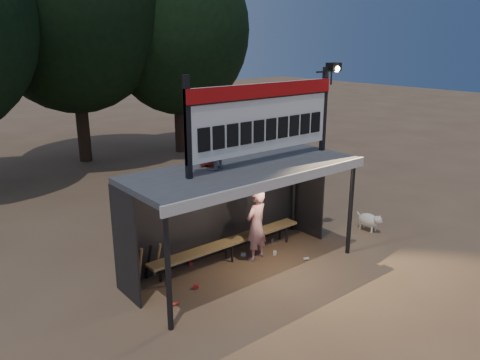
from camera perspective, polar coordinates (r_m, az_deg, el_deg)
name	(u,v)px	position (r m, az deg, el deg)	size (l,w,h in m)	color
ground	(244,269)	(10.40, 0.54, -10.78)	(80.00, 80.00, 0.00)	brown
player	(256,225)	(10.51, 1.98, -5.51)	(0.60, 0.40, 1.65)	silver
child_a	(213,147)	(9.21, -3.28, 3.99)	(0.44, 0.35, 0.91)	gray
child_b	(208,142)	(9.49, -3.98, 4.65)	(0.49, 0.32, 1.01)	#B5291B
dugout_shelter	(237,186)	(9.87, -0.33, -0.71)	(5.10, 2.08, 2.32)	#3A3A3D
scoreboard_assembly	(266,115)	(9.70, 3.20, 7.93)	(4.10, 0.27, 1.99)	black
bench	(229,243)	(10.60, -1.36, -7.63)	(4.00, 0.35, 0.48)	olive
tree_mid	(71,2)	(19.88, -19.93, 19.73)	(7.22, 7.22, 10.36)	black
tree_right	(177,30)	(20.70, -7.70, 17.65)	(6.08, 6.08, 8.72)	black
dog	(370,220)	(12.71, 15.53, -4.77)	(0.36, 0.81, 0.49)	silver
bats	(144,264)	(9.86, -11.59, -9.98)	(0.67, 0.35, 0.84)	#9F7E4A
litter	(240,264)	(10.52, -0.05, -10.19)	(3.55, 1.57, 0.08)	red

